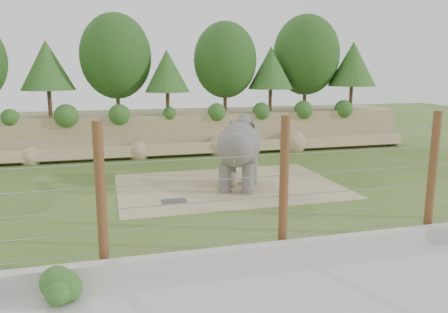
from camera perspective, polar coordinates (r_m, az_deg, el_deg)
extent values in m
plane|color=#3D5D1E|center=(17.14, 1.76, -6.52)|extent=(90.00, 90.00, 0.00)
cube|color=#8D7A56|center=(29.28, -5.64, 3.36)|extent=(30.00, 4.00, 2.50)
cube|color=#8D7A56|center=(27.18, -4.80, 0.85)|extent=(30.00, 1.37, 1.07)
cylinder|color=#3F2B19|center=(28.36, -21.80, 6.51)|extent=(0.24, 0.24, 1.58)
sphere|color=#18471A|center=(28.30, -22.12, 10.82)|extent=(3.60, 3.60, 3.60)
cylinder|color=#3F2B19|center=(28.68, -13.70, 7.38)|extent=(0.24, 0.24, 1.92)
sphere|color=#18471A|center=(28.64, -13.95, 12.60)|extent=(4.40, 4.40, 4.40)
cylinder|color=#3F2B19|center=(27.74, -7.36, 6.95)|extent=(0.24, 0.24, 1.40)
sphere|color=#18471A|center=(27.67, -7.45, 10.87)|extent=(3.20, 3.20, 3.20)
cylinder|color=#3F2B19|center=(29.51, 0.15, 7.69)|extent=(0.24, 0.24, 1.82)
sphere|color=#18471A|center=(29.46, 0.15, 12.49)|extent=(4.16, 4.16, 4.16)
cylinder|color=#3F2B19|center=(29.89, 6.06, 7.37)|extent=(0.24, 0.24, 1.50)
sphere|color=#18471A|center=(29.82, 6.14, 11.29)|extent=(3.44, 3.44, 3.44)
cylinder|color=#3F2B19|center=(31.98, 10.48, 7.97)|extent=(0.24, 0.24, 2.03)
sphere|color=#18471A|center=(31.95, 10.66, 12.90)|extent=(4.64, 4.64, 4.64)
cylinder|color=#3F2B19|center=(32.36, 16.23, 7.41)|extent=(0.24, 0.24, 1.64)
sphere|color=#18471A|center=(32.31, 16.45, 11.36)|extent=(3.76, 3.76, 3.76)
cube|color=tan|center=(20.03, 0.63, -3.86)|extent=(10.00, 7.00, 0.02)
cube|color=#262628|center=(17.78, -6.55, -5.80)|extent=(1.00, 0.60, 0.03)
sphere|color=gray|center=(19.76, 0.94, -2.99)|extent=(0.70, 0.70, 0.70)
cube|color=#BBB7AE|center=(12.65, 8.50, -12.03)|extent=(26.00, 0.35, 0.50)
cube|color=#BBB7AE|center=(11.13, 12.76, -16.97)|extent=(26.00, 4.00, 0.01)
cylinder|color=brown|center=(11.57, -15.76, -5.35)|extent=(0.26, 0.26, 4.00)
cylinder|color=brown|center=(12.51, 7.82, -3.78)|extent=(0.26, 0.26, 4.00)
cylinder|color=brown|center=(15.14, 25.55, -2.16)|extent=(0.26, 0.26, 4.00)
cylinder|color=gray|center=(12.98, 7.64, -10.19)|extent=(20.00, 0.02, 0.02)
cylinder|color=gray|center=(12.77, 7.71, -7.69)|extent=(20.00, 0.02, 0.02)
cylinder|color=gray|center=(12.59, 7.78, -5.10)|extent=(20.00, 0.02, 0.02)
cylinder|color=gray|center=(12.44, 7.86, -2.45)|extent=(20.00, 0.02, 0.02)
cylinder|color=gray|center=(12.31, 7.93, 0.27)|extent=(20.00, 0.02, 0.02)
cylinder|color=gray|center=(12.21, 8.00, 3.03)|extent=(20.00, 0.02, 0.02)
sphere|color=#1F5819|center=(10.99, -20.53, -15.54)|extent=(0.77, 0.77, 0.77)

